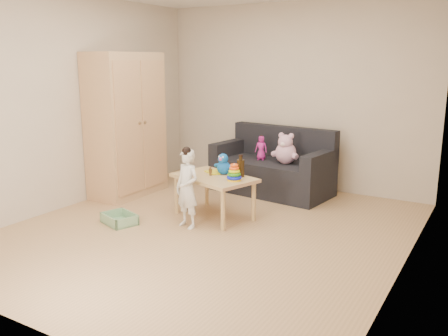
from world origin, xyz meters
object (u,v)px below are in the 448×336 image
Objects in this scene: wardrobe at (126,125)px; toddler at (187,190)px; sofa at (271,177)px; play_table at (214,197)px.

toddler is at bearing -25.00° from wardrobe.
sofa is 1.89× the size of toddler.
toddler is (-0.07, -0.44, 0.18)m from play_table.
sofa is at bearing 97.77° from toddler.
wardrobe is 2.10m from sofa.
wardrobe is 1.72m from play_table.
play_table is at bearing -88.45° from sofa.
wardrobe is 2.03× the size of play_table.
toddler is (-0.19, -1.75, 0.20)m from sofa.
wardrobe reaches higher than play_table.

